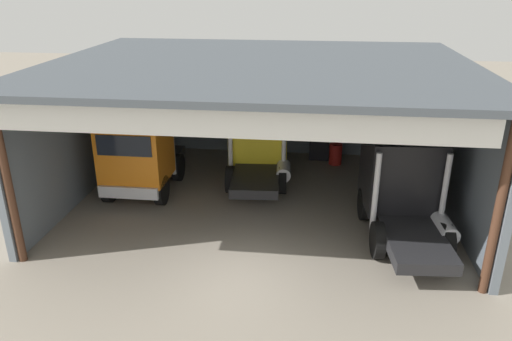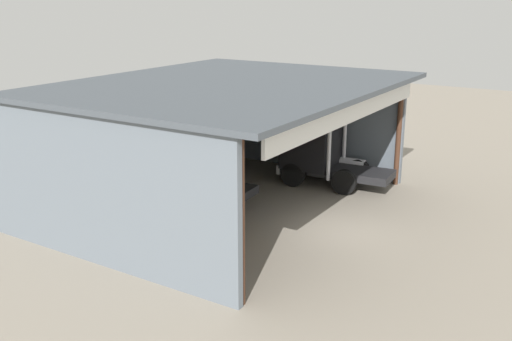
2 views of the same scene
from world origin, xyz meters
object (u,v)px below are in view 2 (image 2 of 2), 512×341
object	(u,v)px
truck_black_yard_outside	(318,149)
tool_cart	(173,165)
truck_yellow_left_bay	(177,158)
oil_drum	(192,164)
truck_orange_center_left_bay	(153,198)

from	to	relation	value
truck_black_yard_outside	tool_cart	size ratio (longest dim) A/B	5.35
truck_yellow_left_bay	oil_drum	size ratio (longest dim) A/B	5.67
oil_drum	tool_cart	distance (m)	0.96
truck_yellow_left_bay	tool_cart	distance (m)	3.77
truck_orange_center_left_bay	truck_yellow_left_bay	xyz separation A→B (m)	(4.34, 2.41, 0.11)
truck_black_yard_outside	oil_drum	world-z (taller)	truck_black_yard_outside
truck_yellow_left_bay	tool_cart	xyz separation A→B (m)	(2.55, 2.43, -1.32)
truck_yellow_left_bay	oil_drum	world-z (taller)	truck_yellow_left_bay
tool_cart	oil_drum	bearing A→B (deg)	-38.95
oil_drum	tool_cart	xyz separation A→B (m)	(-0.74, 0.60, 0.03)
truck_yellow_left_bay	truck_orange_center_left_bay	bearing A→B (deg)	-154.61
truck_yellow_left_bay	truck_black_yard_outside	distance (m)	6.74
truck_yellow_left_bay	truck_black_yard_outside	xyz separation A→B (m)	(5.22, -4.26, -0.13)
truck_orange_center_left_bay	tool_cart	distance (m)	8.51
truck_orange_center_left_bay	truck_yellow_left_bay	bearing A→B (deg)	-150.81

